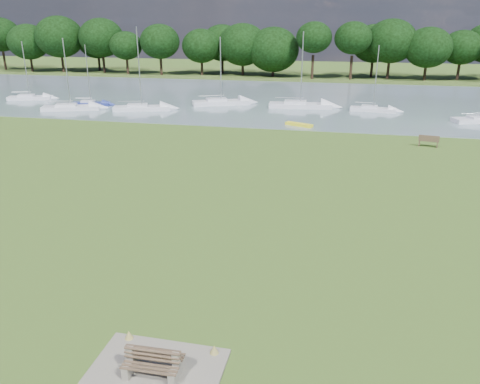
% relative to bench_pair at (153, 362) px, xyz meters
% --- Properties ---
extents(ground, '(220.00, 220.00, 0.00)m').
position_rel_bench_pair_xyz_m(ground, '(-0.00, 14.00, -0.49)').
color(ground, olive).
extents(river, '(220.00, 40.00, 0.10)m').
position_rel_bench_pair_xyz_m(river, '(-0.00, 56.00, -0.49)').
color(river, slate).
rests_on(river, ground).
extents(far_bank, '(220.00, 20.00, 0.40)m').
position_rel_bench_pair_xyz_m(far_bank, '(-0.00, 86.00, -0.49)').
color(far_bank, '#4C6626').
rests_on(far_bank, ground).
extents(concrete_pad, '(4.20, 3.20, 0.10)m').
position_rel_bench_pair_xyz_m(concrete_pad, '(-0.00, -0.00, -0.44)').
color(concrete_pad, gray).
rests_on(concrete_pad, ground).
extents(bench_pair, '(1.82, 1.10, 0.96)m').
position_rel_bench_pair_xyz_m(bench_pair, '(0.00, 0.00, 0.00)').
color(bench_pair, gray).
rests_on(bench_pair, concrete_pad).
extents(riverbank_bench, '(1.79, 0.83, 1.06)m').
position_rel_bench_pair_xyz_m(riverbank_bench, '(12.76, 31.94, 0.04)').
color(riverbank_bench, brown).
rests_on(riverbank_bench, ground).
extents(kayak, '(3.07, 1.93, 0.31)m').
position_rel_bench_pair_xyz_m(kayak, '(0.74, 38.00, -0.29)').
color(kayak, yellow).
rests_on(kayak, river).
extents(tree_line, '(117.13, 9.17, 11.10)m').
position_rel_bench_pair_xyz_m(tree_line, '(-12.91, 82.00, 6.15)').
color(tree_line, black).
rests_on(tree_line, far_bank).
extents(sailboat_0, '(6.11, 3.40, 7.85)m').
position_rel_bench_pair_xyz_m(sailboat_0, '(-38.07, 47.35, 0.02)').
color(sailboat_0, silver).
rests_on(sailboat_0, river).
extents(sailboat_1, '(4.95, 2.36, 7.64)m').
position_rel_bench_pair_xyz_m(sailboat_1, '(-27.20, 44.78, -0.01)').
color(sailboat_1, navy).
rests_on(sailboat_1, river).
extents(sailboat_2, '(8.09, 2.90, 9.24)m').
position_rel_bench_pair_xyz_m(sailboat_2, '(-0.31, 49.11, 0.07)').
color(sailboat_2, silver).
rests_on(sailboat_2, river).
extents(sailboat_3, '(7.20, 4.04, 9.86)m').
position_rel_bench_pair_xyz_m(sailboat_3, '(-19.30, 43.01, 0.04)').
color(sailboat_3, silver).
rests_on(sailboat_3, river).
extents(sailboat_5, '(7.15, 4.26, 8.53)m').
position_rel_bench_pair_xyz_m(sailboat_5, '(-28.04, 41.33, 0.02)').
color(sailboat_5, silver).
rests_on(sailboat_5, river).
extents(sailboat_6, '(7.69, 5.02, 8.56)m').
position_rel_bench_pair_xyz_m(sailboat_6, '(-10.74, 49.07, 0.07)').
color(sailboat_6, silver).
rests_on(sailboat_6, river).
extents(sailboat_7, '(5.54, 2.05, 7.78)m').
position_rel_bench_pair_xyz_m(sailboat_7, '(8.68, 48.44, -0.00)').
color(sailboat_7, silver).
rests_on(sailboat_7, river).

